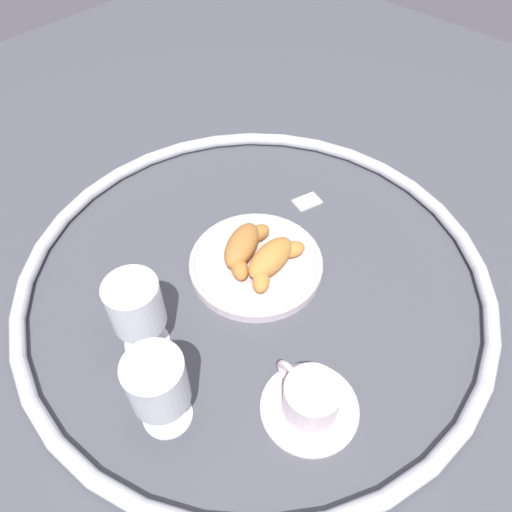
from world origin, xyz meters
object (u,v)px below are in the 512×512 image
at_px(croissant_small, 272,259).
at_px(sugar_packet, 307,201).
at_px(croissant_large, 244,246).
at_px(pastry_plate, 256,263).
at_px(juice_glass_left, 158,385).
at_px(coffee_cup_near, 310,400).
at_px(juice_glass_right, 136,307).

bearing_deg(croissant_small, sugar_packet, -159.02).
bearing_deg(croissant_large, pastry_plate, 101.74).
relative_size(pastry_plate, croissant_small, 1.66).
height_order(croissant_large, juice_glass_left, juice_glass_left).
bearing_deg(pastry_plate, croissant_small, 102.13).
bearing_deg(coffee_cup_near, croissant_large, -117.39).
height_order(croissant_small, juice_glass_left, juice_glass_left).
relative_size(coffee_cup_near, juice_glass_left, 0.97).
bearing_deg(juice_glass_left, croissant_small, -167.81).
distance_m(pastry_plate, coffee_cup_near, 0.26).
height_order(coffee_cup_near, juice_glass_right, juice_glass_right).
bearing_deg(coffee_cup_near, sugar_packet, -140.54).
relative_size(croissant_small, sugar_packet, 2.73).
bearing_deg(juice_glass_right, croissant_small, 167.54).
distance_m(pastry_plate, juice_glass_left, 0.30).
relative_size(croissant_large, juice_glass_left, 0.91).
xyz_separation_m(pastry_plate, coffee_cup_near, (0.13, 0.22, 0.02)).
height_order(pastry_plate, sugar_packet, pastry_plate).
bearing_deg(sugar_packet, croissant_large, 22.14).
distance_m(croissant_large, croissant_small, 0.06).
relative_size(croissant_large, coffee_cup_near, 0.93).
bearing_deg(croissant_small, coffee_cup_near, 54.21).
xyz_separation_m(juice_glass_left, sugar_packet, (-0.46, -0.13, -0.09)).
height_order(croissant_small, sugar_packet, croissant_small).
xyz_separation_m(pastry_plate, croissant_large, (0.00, -0.02, 0.03)).
xyz_separation_m(coffee_cup_near, sugar_packet, (-0.32, -0.26, -0.02)).
bearing_deg(juice_glass_left, croissant_large, -156.89).
relative_size(croissant_large, sugar_packet, 2.54).
bearing_deg(coffee_cup_near, juice_glass_right, -70.48).
height_order(coffee_cup_near, juice_glass_left, juice_glass_left).
bearing_deg(pastry_plate, juice_glass_left, 18.33).
distance_m(croissant_large, sugar_packet, 0.19).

